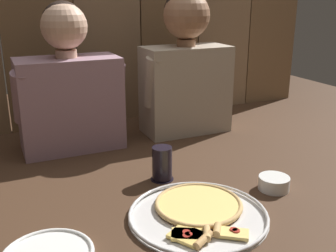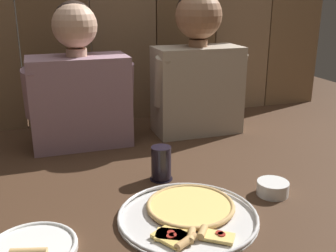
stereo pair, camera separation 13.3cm
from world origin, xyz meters
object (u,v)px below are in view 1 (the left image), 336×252
object	(u,v)px
drinking_glass	(162,164)
diner_right	(186,66)
pizza_tray	(198,212)
dipping_bowl	(274,182)
diner_left	(69,86)

from	to	relation	value
drinking_glass	diner_right	world-z (taller)	diner_right
pizza_tray	dipping_bowl	size ratio (longest dim) A/B	3.99
dipping_bowl	diner_right	size ratio (longest dim) A/B	0.16
pizza_tray	dipping_bowl	world-z (taller)	dipping_bowl
diner_left	pizza_tray	bearing A→B (deg)	-72.70
dipping_bowl	diner_left	xyz separation A→B (m)	(-0.51, 0.64, 0.23)
dipping_bowl	diner_left	size ratio (longest dim) A/B	0.17
drinking_glass	diner_right	xyz separation A→B (m)	(0.30, 0.43, 0.24)
drinking_glass	diner_left	xyz separation A→B (m)	(-0.21, 0.43, 0.20)
pizza_tray	drinking_glass	world-z (taller)	drinking_glass
drinking_glass	diner_left	world-z (taller)	diner_left
drinking_glass	dipping_bowl	distance (m)	0.37
pizza_tray	drinking_glass	distance (m)	0.26
dipping_bowl	diner_left	bearing A→B (deg)	128.31
pizza_tray	dipping_bowl	xyz separation A→B (m)	(0.29, 0.04, 0.01)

